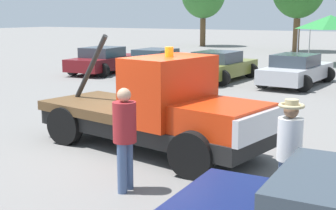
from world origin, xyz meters
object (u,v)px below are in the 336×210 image
Objects in this scene: parked_car_maroon at (105,60)px; parked_car_silver at (296,70)px; traffic_cone at (149,97)px; person_near_truck at (289,146)px; parked_car_teal at (158,63)px; person_at_hood at (125,132)px; canopy_tent_green at (330,22)px; parked_car_olive at (219,66)px; tow_truck at (160,111)px.

parked_car_maroon and parked_car_silver have the same top height.
person_near_truck is at bearing -44.96° from traffic_cone.
parked_car_teal is 6.68m from parked_car_silver.
traffic_cone is at bearing 113.96° from person_at_hood.
canopy_tent_green reaches higher than person_at_hood.
person_near_truck is 0.37× the size of parked_car_teal.
parked_car_teal is 11.70m from canopy_tent_green.
canopy_tent_green is at bearing -47.59° from parked_car_maroon.
parked_car_olive is 3.47m from parked_car_silver.
parked_car_teal is 3.21m from parked_car_olive.
tow_truck is at bearing -86.94° from person_near_truck.
parked_car_silver is 1.62× the size of canopy_tent_green.
traffic_cone is at bearing -103.49° from person_near_truck.
parked_car_teal is at bearing -122.33° from canopy_tent_green.
canopy_tent_green is at bearing -33.62° from parked_car_teal.
parked_car_silver is (0.08, 11.31, -0.26)m from tow_truck.
parked_car_teal is at bearing 130.80° from tow_truck.
person_near_truck is at bearing -18.49° from tow_truck.
parked_car_olive is 1.52× the size of canopy_tent_green.
person_at_hood is 13.99m from parked_car_olive.
parked_car_olive and parked_car_silver have the same top height.
tow_truck is at bearing -160.25° from parked_car_olive.
person_near_truck is 0.57× the size of canopy_tent_green.
person_near_truck reaches higher than traffic_cone.
person_near_truck is at bearing -139.00° from parked_car_maroon.
person_at_hood reaches higher than parked_car_teal.
person_at_hood is at bearing -160.38° from parked_car_olive.
parked_car_teal is at bearing 93.96° from parked_car_olive.
parked_car_maroon is 0.98× the size of parked_car_silver.
parked_car_maroon is at bearing 92.57° from parked_car_teal.
parked_car_teal is 8.50× the size of traffic_cone.
tow_truck is 10.46× the size of traffic_cone.
parked_car_teal is at bearing 118.48° from traffic_cone.
person_near_truck reaches higher than parked_car_maroon.
person_near_truck is 9.08m from traffic_cone.
parked_car_teal is at bearing -90.92° from parked_car_maroon.
parked_car_teal is (-6.59, 11.02, -0.26)m from tow_truck.
canopy_tent_green is (-0.41, 20.78, 1.62)m from tow_truck.
traffic_cone is (3.48, -6.41, -0.39)m from parked_car_teal.
parked_car_teal is at bearing 113.86° from person_at_hood.
person_near_truck is (3.29, -1.78, 0.12)m from tow_truck.
traffic_cone is at bearing -174.82° from parked_car_olive.
traffic_cone is at bearing 133.93° from tow_truck.
person_near_truck is 0.36× the size of parked_car_maroon.
parked_car_silver is (6.67, 0.28, 0.00)m from parked_car_teal.
parked_car_maroon and parked_car_teal have the same top height.
person_at_hood is 0.37× the size of parked_car_maroon.
canopy_tent_green reaches higher than parked_car_silver.
parked_car_olive is 10.31m from canopy_tent_green.
parked_car_silver is at bearing -87.02° from canopy_tent_green.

